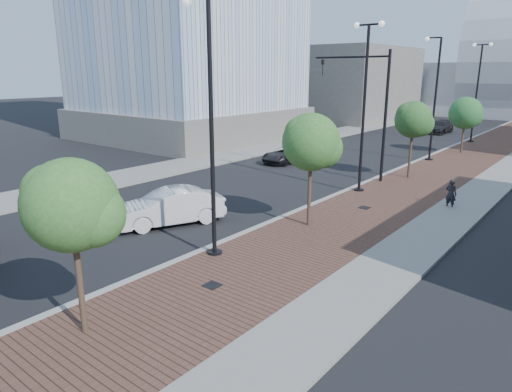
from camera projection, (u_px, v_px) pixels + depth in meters
The scene contains 20 objects.
sidewalk at pixel (488, 154), 37.98m from camera, with size 7.00×140.00×0.12m, color #4C2D23.
curb at pixel (445, 149), 40.08m from camera, with size 0.30×140.00×0.14m, color gray.
west_sidewalk at pixel (318, 137), 47.92m from camera, with size 4.00×140.00×0.12m, color slate.
white_sedan at pixel (169, 207), 20.56m from camera, with size 1.72×4.93×1.62m, color silver.
dark_car_mid at pixel (286, 155), 34.60m from camera, with size 2.00×4.34×1.20m, color black.
dark_car_far at pixel (440, 127), 51.00m from camera, with size 1.92×4.72×1.37m, color black.
pedestrian at pixel (451, 194), 22.86m from camera, with size 0.56×0.37×1.55m, color black.
streetlight_1 at pixel (210, 142), 16.08m from camera, with size 1.44×0.56×9.21m.
streetlight_2 at pixel (364, 108), 24.92m from camera, with size 1.72×0.56×9.28m.
streetlight_3 at pixel (433, 104), 34.14m from camera, with size 1.44×0.56×9.21m.
streetlight_4 at pixel (477, 92), 42.97m from camera, with size 1.72×0.56×9.28m.
traffic_mast at pixel (372, 101), 27.67m from camera, with size 5.09×0.20×8.00m.
tree_0 at pixel (73, 206), 11.09m from camera, with size 2.40×2.35×4.76m.
tree_1 at pixel (312, 143), 19.30m from camera, with size 2.51×2.49×5.08m.
tree_2 at pixel (414, 120), 28.33m from camera, with size 2.36×2.30×4.99m.
tree_3 at pixel (466, 113), 37.47m from camera, with size 2.65×2.65×4.74m.
tower_podium at pixel (190, 122), 48.15m from camera, with size 19.00×19.00×3.00m, color #625F58.
commercial_block_nw at pixel (350, 84), 65.87m from camera, with size 14.00×20.00×10.00m, color #5F5B55.
utility_cover_1 at pixel (212, 285), 14.54m from camera, with size 0.50×0.50×0.02m, color black.
utility_cover_2 at pixel (364, 208), 22.82m from camera, with size 0.50×0.50×0.02m, color black.
Camera 1 is at (11.79, -1.47, 6.76)m, focal length 31.83 mm.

